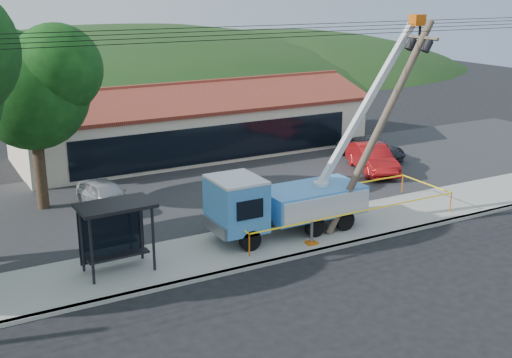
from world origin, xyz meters
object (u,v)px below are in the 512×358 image
object	(u,v)px
utility_truck	(284,199)
bus_shelter	(115,221)
leaning_pole	(385,117)
car_silver	(107,210)
car_red	(371,173)
car_dark	(371,160)

from	to	relation	value
utility_truck	bus_shelter	xyz separation A→B (m)	(-7.48, -0.18, 0.43)
leaning_pole	bus_shelter	size ratio (longest dim) A/B	3.22
leaning_pole	car_silver	xyz separation A→B (m)	(-10.26, 8.02, -5.05)
car_silver	car_red	distance (m)	15.46
bus_shelter	car_silver	size ratio (longest dim) A/B	0.69
car_dark	bus_shelter	bearing A→B (deg)	-166.61
car_silver	car_red	world-z (taller)	car_red
car_red	leaning_pole	bearing A→B (deg)	-108.27
utility_truck	car_dark	distance (m)	14.28
car_silver	car_dark	world-z (taller)	car_silver
bus_shelter	car_silver	world-z (taller)	bus_shelter
car_silver	car_dark	distance (m)	17.37
utility_truck	car_dark	xyz separation A→B (m)	(11.49, 8.30, -1.68)
utility_truck	car_dark	size ratio (longest dim) A/B	2.29
leaning_pole	bus_shelter	distance (m)	12.30
car_red	utility_truck	bearing A→B (deg)	-130.14
car_silver	car_dark	xyz separation A→B (m)	(17.32, 1.33, 0.00)
car_dark	utility_truck	bearing A→B (deg)	-154.85
car_silver	bus_shelter	bearing A→B (deg)	-112.47
utility_truck	leaning_pole	xyz separation A→B (m)	(4.44, -1.06, 3.36)
utility_truck	leaning_pole	size ratio (longest dim) A/B	1.15
car_red	car_dark	bearing A→B (deg)	70.31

